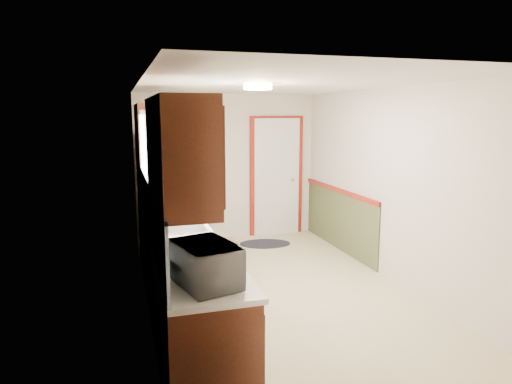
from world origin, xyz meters
TOP-DOWN VIEW (x-y plane):
  - room_shell at (0.00, 0.00)m, footprint 3.20×5.20m
  - kitchen_run at (-1.24, -0.29)m, footprint 0.63×4.00m
  - back_wall_trim at (0.99, 2.21)m, footprint 1.12×2.30m
  - ceiling_fixture at (-0.30, -0.20)m, footprint 0.30×0.30m
  - microwave at (-1.20, -1.95)m, footprint 0.41×0.58m
  - refrigerator at (-1.02, 2.05)m, footprint 0.82×0.80m
  - rug at (0.47, 1.90)m, footprint 0.91×0.68m
  - cooktop at (-1.19, 0.75)m, footprint 0.46×0.56m

SIDE VIEW (x-z plane):
  - rug at x=0.47m, z-range 0.00..0.01m
  - kitchen_run at x=-1.24m, z-range -0.29..1.91m
  - back_wall_trim at x=0.99m, z-range -0.15..1.93m
  - refrigerator at x=-1.02m, z-range 0.00..1.85m
  - cooktop at x=-1.19m, z-range 0.94..0.96m
  - microwave at x=-1.20m, z-range 0.94..1.29m
  - room_shell at x=0.00m, z-range -0.06..2.46m
  - ceiling_fixture at x=-0.30m, z-range 2.33..2.39m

